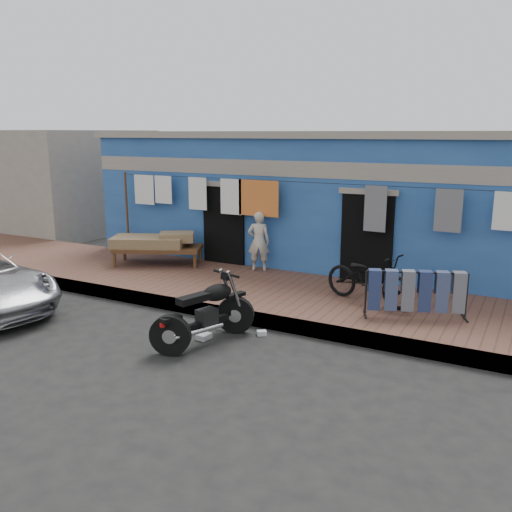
{
  "coord_description": "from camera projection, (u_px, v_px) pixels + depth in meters",
  "views": [
    {
      "loc": [
        4.51,
        -6.4,
        3.33
      ],
      "look_at": [
        0.0,
        2.0,
        1.15
      ],
      "focal_mm": 38.0,
      "sensor_mm": 36.0,
      "label": 1
    }
  ],
  "objects": [
    {
      "name": "litter_a",
      "position": [
        222.0,
        327.0,
        9.37
      ],
      "size": [
        0.2,
        0.18,
        0.07
      ],
      "primitive_type": "cube",
      "rotation": [
        0.0,
        0.0,
        0.38
      ],
      "color": "silver",
      "rests_on": "ground"
    },
    {
      "name": "charpoy",
      "position": [
        158.0,
        249.0,
        12.91
      ],
      "size": [
        2.91,
        2.64,
        0.72
      ],
      "primitive_type": null,
      "rotation": [
        0.0,
        0.0,
        0.43
      ],
      "color": "brown",
      "rests_on": "sidewalk"
    },
    {
      "name": "sidewalk",
      "position": [
        280.0,
        296.0,
        10.87
      ],
      "size": [
        28.0,
        3.0,
        0.25
      ],
      "primitive_type": "cube",
      "color": "brown",
      "rests_on": "ground"
    },
    {
      "name": "litter_c",
      "position": [
        204.0,
        336.0,
        8.93
      ],
      "size": [
        0.2,
        0.24,
        0.09
      ],
      "primitive_type": "cube",
      "rotation": [
        0.0,
        0.0,
        1.49
      ],
      "color": "silver",
      "rests_on": "ground"
    },
    {
      "name": "curb",
      "position": [
        244.0,
        317.0,
        9.62
      ],
      "size": [
        28.0,
        0.1,
        0.25
      ],
      "primitive_type": "cube",
      "color": "gray",
      "rests_on": "ground"
    },
    {
      "name": "seated_person",
      "position": [
        259.0,
        241.0,
        12.23
      ],
      "size": [
        0.58,
        0.49,
        1.36
      ],
      "primitive_type": "imported",
      "rotation": [
        0.0,
        0.0,
        3.55
      ],
      "color": "#C0B49F",
      "rests_on": "sidewalk"
    },
    {
      "name": "ground",
      "position": [
        195.0,
        354.0,
        8.32
      ],
      "size": [
        80.0,
        80.0,
        0.0
      ],
      "primitive_type": "plane",
      "color": "black",
      "rests_on": "ground"
    },
    {
      "name": "clothesline",
      "position": [
        279.0,
        204.0,
        11.86
      ],
      "size": [
        10.06,
        0.06,
        2.1
      ],
      "color": "brown",
      "rests_on": "sidewalk"
    },
    {
      "name": "neighbor_left",
      "position": [
        48.0,
        180.0,
        19.03
      ],
      "size": [
        6.0,
        5.0,
        3.4
      ],
      "primitive_type": "cube",
      "color": "#9E9384",
      "rests_on": "ground"
    },
    {
      "name": "motorcycle",
      "position": [
        204.0,
        311.0,
        8.64
      ],
      "size": [
        1.54,
        2.03,
        1.1
      ],
      "primitive_type": null,
      "rotation": [
        0.0,
        0.0,
        -0.3
      ],
      "color": "black",
      "rests_on": "ground"
    },
    {
      "name": "litter_b",
      "position": [
        262.0,
        333.0,
        9.09
      ],
      "size": [
        0.2,
        0.19,
        0.08
      ],
      "primitive_type": "cube",
      "rotation": [
        0.0,
        0.0,
        0.63
      ],
      "color": "silver",
      "rests_on": "ground"
    },
    {
      "name": "jeans_rack",
      "position": [
        416.0,
        293.0,
        9.17
      ],
      "size": [
        1.99,
        1.53,
        0.84
      ],
      "primitive_type": null,
      "rotation": [
        0.0,
        0.0,
        0.37
      ],
      "color": "black",
      "rests_on": "sidewalk"
    },
    {
      "name": "building",
      "position": [
        347.0,
        198.0,
        13.94
      ],
      "size": [
        12.2,
        5.2,
        3.36
      ],
      "color": "#244B8D",
      "rests_on": "ground"
    },
    {
      "name": "bicycle",
      "position": [
        369.0,
        272.0,
        9.92
      ],
      "size": [
        1.89,
        1.08,
        1.16
      ],
      "primitive_type": "imported",
      "rotation": [
        0.0,
        0.0,
        1.3
      ],
      "color": "black",
      "rests_on": "sidewalk"
    }
  ]
}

